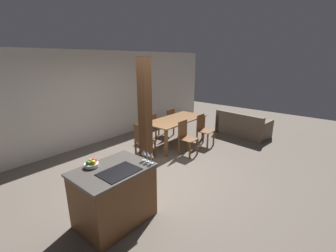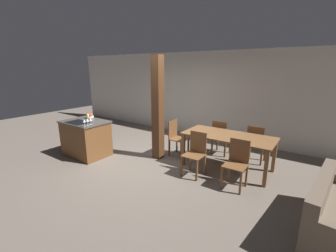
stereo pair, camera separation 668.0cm
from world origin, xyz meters
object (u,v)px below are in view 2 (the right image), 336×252
fruit_bowl (90,116)px  dining_chair_near_left (195,153)px  dining_chair_near_right (237,163)px  kitchen_island (86,138)px  dining_chair_far_left (221,137)px  wine_glass_near (84,121)px  dining_chair_far_right (256,143)px  dining_table (228,139)px  timber_post (158,109)px  wine_glass_far (90,120)px  dining_chair_head_end (177,137)px  wine_glass_middle (87,120)px

fruit_bowl → dining_chair_near_left: bearing=7.3°
dining_chair_near_right → kitchen_island: bearing=-170.0°
dining_chair_far_left → wine_glass_near: bearing=45.4°
dining_chair_far_right → kitchen_island: bearing=28.7°
kitchen_island → dining_chair_far_left: kitchen_island is taller
dining_table → timber_post: bearing=-166.3°
wine_glass_far → dining_chair_near_right: (3.20, 0.82, -0.56)m
wine_glass_far → dining_chair_head_end: 2.14m
fruit_bowl → timber_post: timber_post is taller
timber_post → dining_chair_head_end: bearing=54.2°
dining_table → dining_chair_near_right: size_ratio=2.14×
kitchen_island → wine_glass_middle: size_ratio=6.69×
kitchen_island → dining_chair_near_right: kitchen_island is taller
dining_chair_near_right → dining_chair_head_end: 1.91m
dining_chair_far_left → dining_chair_head_end: bearing=36.8°
dining_chair_near_right → dining_chair_near_left: bearing=180.0°
dining_chair_far_left → wine_glass_far: bearing=43.3°
fruit_bowl → dining_chair_near_right: size_ratio=0.23×
kitchen_island → fruit_bowl: (-0.16, 0.27, 0.51)m
dining_table → fruit_bowl: bearing=-162.7°
dining_chair_near_right → wine_glass_near: bearing=-162.8°
kitchen_island → wine_glass_middle: bearing=-27.4°
dining_chair_far_left → dining_chair_head_end: size_ratio=1.00×
wine_glass_near → dining_chair_head_end: wine_glass_near is taller
wine_glass_far → dining_chair_far_right: wine_glass_far is taller
dining_table → dining_chair_near_right: bearing=-57.2°
kitchen_island → wine_glass_middle: (0.49, -0.25, 0.59)m
fruit_bowl → dining_chair_far_left: bearing=30.4°
wine_glass_near → wine_glass_middle: bearing=90.0°
wine_glass_far → dining_chair_near_left: (2.32, 0.82, -0.56)m
kitchen_island → dining_chair_far_left: (2.81, 2.02, 0.03)m
timber_post → wine_glass_far: bearing=-135.5°
dining_table → dining_chair_far_left: bearing=122.8°
dining_chair_far_left → timber_post: 1.79m
dining_table → dining_chair_head_end: 1.36m
dining_table → dining_chair_head_end: size_ratio=2.14×
kitchen_island → dining_chair_near_right: bearing=10.0°
wine_glass_middle → wine_glass_far: bearing=90.0°
dining_chair_far_right → timber_post: bearing=27.5°
fruit_bowl → wine_glass_middle: size_ratio=1.26×
fruit_bowl → dining_chair_far_right: (3.85, 1.74, -0.48)m
dining_chair_near_left → dining_chair_near_right: 0.88m
timber_post → wine_glass_near: bearing=-131.4°
wine_glass_near → timber_post: size_ratio=0.07×
fruit_bowl → dining_chair_near_right: (3.85, 0.38, -0.48)m
timber_post → dining_chair_near_left: bearing=-13.2°
fruit_bowl → timber_post: 1.92m
fruit_bowl → timber_post: size_ratio=0.08×
dining_chair_near_right → dining_table: bearing=122.8°
wine_glass_middle → dining_chair_head_end: wine_glass_middle is taller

